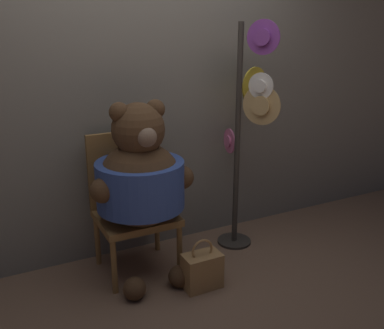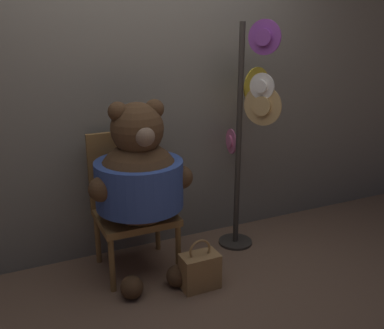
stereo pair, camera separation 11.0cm
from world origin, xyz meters
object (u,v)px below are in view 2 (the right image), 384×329
teddy_bear (139,178)px  hat_display_rack (250,122)px  handbag_on_ground (200,270)px  chair (131,199)px

teddy_bear → hat_display_rack: bearing=4.9°
hat_display_rack → handbag_on_ground: size_ratio=4.87×
teddy_bear → handbag_on_ground: (0.30, -0.34, -0.61)m
chair → hat_display_rack: (0.94, -0.09, 0.51)m
chair → hat_display_rack: bearing=-5.7°
teddy_bear → hat_display_rack: hat_display_rack is taller
hat_display_rack → handbag_on_ground: bearing=-146.0°
chair → teddy_bear: bearing=-84.9°
chair → handbag_on_ground: chair is taller
chair → handbag_on_ground: size_ratio=2.75×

